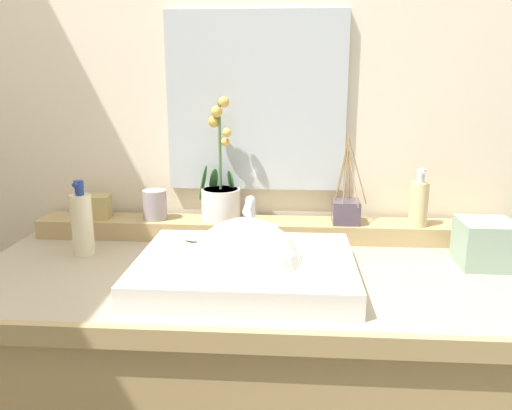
# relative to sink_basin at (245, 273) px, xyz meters

# --- Properties ---
(wall_back) EXTENTS (3.01, 0.20, 2.57)m
(wall_back) POSITION_rel_sink_basin_xyz_m (0.03, 0.51, 0.38)
(wall_back) COLOR beige
(wall_back) RESTS_ON ground
(back_ledge) EXTENTS (1.34, 0.12, 0.05)m
(back_ledge) POSITION_rel_sink_basin_xyz_m (0.03, 0.33, 0.01)
(back_ledge) COLOR tan
(back_ledge) RESTS_ON vanity_cabinet
(sink_basin) EXTENTS (0.50, 0.39, 0.29)m
(sink_basin) POSITION_rel_sink_basin_xyz_m (0.00, 0.00, 0.00)
(sink_basin) COLOR white
(sink_basin) RESTS_ON vanity_cabinet
(soap_bar) EXTENTS (0.07, 0.04, 0.02)m
(soap_bar) POSITION_rel_sink_basin_xyz_m (-0.14, 0.12, 0.05)
(soap_bar) COLOR beige
(soap_bar) RESTS_ON sink_basin
(potted_plant) EXTENTS (0.13, 0.11, 0.35)m
(potted_plant) POSITION_rel_sink_basin_xyz_m (-0.10, 0.34, 0.11)
(potted_plant) COLOR silver
(potted_plant) RESTS_ON back_ledge
(soap_dispenser) EXTENTS (0.05, 0.05, 0.16)m
(soap_dispenser) POSITION_rel_sink_basin_xyz_m (0.46, 0.31, 0.10)
(soap_dispenser) COLOR beige
(soap_dispenser) RESTS_ON back_ledge
(tumbler_cup) EXTENTS (0.07, 0.07, 0.09)m
(tumbler_cup) POSITION_rel_sink_basin_xyz_m (-0.29, 0.32, 0.08)
(tumbler_cup) COLOR #9E9096
(tumbler_cup) RESTS_ON back_ledge
(reed_diffuser) EXTENTS (0.10, 0.08, 0.25)m
(reed_diffuser) POSITION_rel_sink_basin_xyz_m (0.26, 0.32, 0.07)
(reed_diffuser) COLOR #514554
(reed_diffuser) RESTS_ON back_ledge
(trinket_box) EXTENTS (0.09, 0.07, 0.07)m
(trinket_box) POSITION_rel_sink_basin_xyz_m (-0.47, 0.32, 0.07)
(trinket_box) COLOR tan
(trinket_box) RESTS_ON back_ledge
(lotion_bottle) EXTENTS (0.06, 0.06, 0.20)m
(lotion_bottle) POSITION_rel_sink_basin_xyz_m (-0.44, 0.16, 0.07)
(lotion_bottle) COLOR beige
(lotion_bottle) RESTS_ON vanity_cabinet
(tissue_box) EXTENTS (0.13, 0.13, 0.11)m
(tissue_box) POSITION_rel_sink_basin_xyz_m (0.59, 0.15, 0.04)
(tissue_box) COLOR #8EAC94
(tissue_box) RESTS_ON vanity_cabinet
(mirror) EXTENTS (0.52, 0.02, 0.51)m
(mirror) POSITION_rel_sink_basin_xyz_m (-0.00, 0.40, 0.37)
(mirror) COLOR silver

